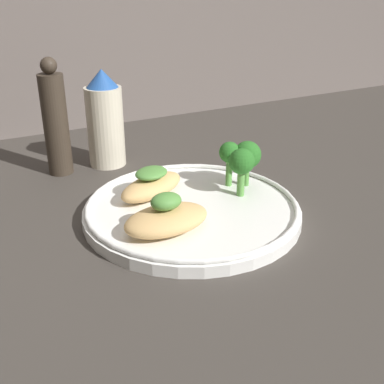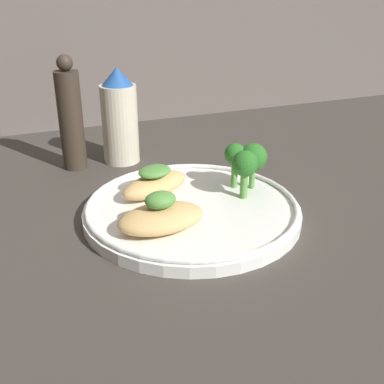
# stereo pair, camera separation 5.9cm
# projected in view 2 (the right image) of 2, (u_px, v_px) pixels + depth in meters

# --- Properties ---
(ground_plane) EXTENTS (1.80, 1.80, 0.01)m
(ground_plane) POSITION_uv_depth(u_px,v_px,m) (192.00, 220.00, 0.60)
(ground_plane) COLOR #3D3833
(plate) EXTENTS (0.27, 0.27, 0.02)m
(plate) POSITION_uv_depth(u_px,v_px,m) (192.00, 210.00, 0.60)
(plate) COLOR white
(plate) RESTS_ON ground_plane
(grilled_meat_front) EXTENTS (0.10, 0.07, 0.05)m
(grilled_meat_front) POSITION_uv_depth(u_px,v_px,m) (161.00, 216.00, 0.54)
(grilled_meat_front) COLOR tan
(grilled_meat_front) RESTS_ON plate
(grilled_meat_middle) EXTENTS (0.11, 0.08, 0.04)m
(grilled_meat_middle) POSITION_uv_depth(u_px,v_px,m) (155.00, 183.00, 0.62)
(grilled_meat_middle) COLOR tan
(grilled_meat_middle) RESTS_ON plate
(broccoli_bunch) EXTENTS (0.06, 0.06, 0.06)m
(broccoli_bunch) POSITION_uv_depth(u_px,v_px,m) (246.00, 160.00, 0.62)
(broccoli_bunch) COLOR #569942
(broccoli_bunch) RESTS_ON plate
(sauce_bottle) EXTENTS (0.06, 0.06, 0.15)m
(sauce_bottle) POSITION_uv_depth(u_px,v_px,m) (120.00, 118.00, 0.75)
(sauce_bottle) COLOR beige
(sauce_bottle) RESTS_ON ground_plane
(pepper_grinder) EXTENTS (0.04, 0.04, 0.17)m
(pepper_grinder) POSITION_uv_depth(u_px,v_px,m) (71.00, 118.00, 0.72)
(pepper_grinder) COLOR #382D23
(pepper_grinder) RESTS_ON ground_plane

